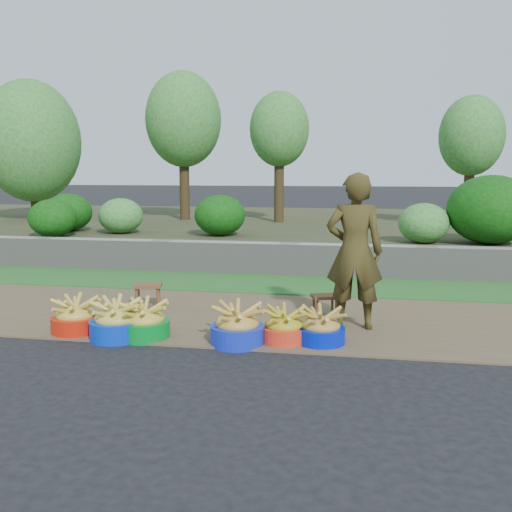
% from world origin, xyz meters
% --- Properties ---
extents(ground_plane, '(120.00, 120.00, 0.00)m').
position_xyz_m(ground_plane, '(0.00, 0.00, 0.00)').
color(ground_plane, black).
rests_on(ground_plane, ground).
extents(dirt_shoulder, '(80.00, 2.50, 0.02)m').
position_xyz_m(dirt_shoulder, '(0.00, 1.25, 0.01)').
color(dirt_shoulder, brown).
rests_on(dirt_shoulder, ground).
extents(grass_verge, '(80.00, 1.50, 0.04)m').
position_xyz_m(grass_verge, '(0.00, 3.25, 0.02)').
color(grass_verge, '#286424').
rests_on(grass_verge, ground).
extents(retaining_wall, '(80.00, 0.35, 0.55)m').
position_xyz_m(retaining_wall, '(0.00, 4.10, 0.28)').
color(retaining_wall, gray).
rests_on(retaining_wall, ground).
extents(earth_bank, '(80.00, 10.00, 0.50)m').
position_xyz_m(earth_bank, '(0.00, 9.00, 0.25)').
color(earth_bank, '#373921').
rests_on(earth_bank, ground).
extents(basin_a, '(0.53, 0.53, 0.39)m').
position_xyz_m(basin_a, '(-1.87, 0.29, 0.18)').
color(basin_a, red).
rests_on(basin_a, ground).
extents(basin_b, '(0.56, 0.56, 0.42)m').
position_xyz_m(basin_b, '(-1.35, 0.17, 0.19)').
color(basin_b, '#0631CB').
rests_on(basin_b, ground).
extents(basin_c, '(0.53, 0.53, 0.40)m').
position_xyz_m(basin_c, '(-1.06, 0.24, 0.18)').
color(basin_c, '#007C23').
rests_on(basin_c, ground).
extents(basin_d, '(0.56, 0.56, 0.41)m').
position_xyz_m(basin_d, '(-0.05, 0.20, 0.19)').
color(basin_d, '#1329C4').
rests_on(basin_d, ground).
extents(basin_e, '(0.49, 0.49, 0.37)m').
position_xyz_m(basin_e, '(0.41, 0.33, 0.16)').
color(basin_e, red).
rests_on(basin_e, ground).
extents(basin_f, '(0.50, 0.50, 0.37)m').
position_xyz_m(basin_f, '(0.78, 0.36, 0.17)').
color(basin_f, '#0319C5').
rests_on(basin_f, ground).
extents(stool_left, '(0.40, 0.35, 0.31)m').
position_xyz_m(stool_left, '(-1.50, 1.48, 0.26)').
color(stool_left, brown).
rests_on(stool_left, dirt_shoulder).
extents(stool_right, '(0.37, 0.32, 0.27)m').
position_xyz_m(stool_right, '(0.76, 1.38, 0.23)').
color(stool_right, brown).
rests_on(stool_right, dirt_shoulder).
extents(vendor_woman, '(0.63, 0.42, 1.72)m').
position_xyz_m(vendor_woman, '(1.10, 0.99, 0.88)').
color(vendor_woman, black).
rests_on(vendor_woman, dirt_shoulder).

